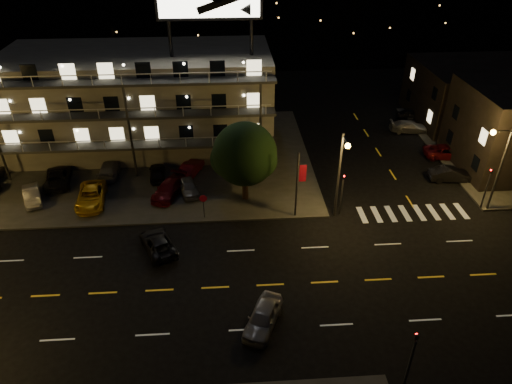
{
  "coord_description": "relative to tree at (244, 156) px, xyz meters",
  "views": [
    {
      "loc": [
        -0.69,
        -24.22,
        23.52
      ],
      "look_at": [
        1.5,
        8.0,
        2.96
      ],
      "focal_mm": 32.0,
      "sensor_mm": 36.0,
      "label": 1
    }
  ],
  "objects": [
    {
      "name": "lot_car_1",
      "position": [
        -19.55,
        0.79,
        -3.82
      ],
      "size": [
        2.74,
        4.1,
        1.28
      ],
      "primitive_type": "imported",
      "rotation": [
        0.0,
        0.0,
        0.4
      ],
      "color": "gray",
      "rests_on": "curb_nw"
    },
    {
      "name": "stop_sign",
      "position": [
        -3.68,
        -2.88,
        -2.9
      ],
      "size": [
        0.91,
        0.11,
        2.61
      ],
      "color": "#2D2D30",
      "rests_on": "ground"
    },
    {
      "name": "lot_car_9",
      "position": [
        -5.25,
        4.76,
        -3.79
      ],
      "size": [
        2.73,
        4.31,
        1.34
      ],
      "primitive_type": "imported",
      "rotation": [
        0.0,
        0.0,
        2.79
      ],
      "color": "#600D15",
      "rests_on": "curb_nw"
    },
    {
      "name": "signal_ne",
      "position": [
        21.31,
        -2.95,
        -2.04
      ],
      "size": [
        0.27,
        0.2,
        4.6
      ],
      "color": "#2D2D30",
      "rests_on": "ground"
    },
    {
      "name": "ground",
      "position": [
        -0.68,
        -11.45,
        -4.61
      ],
      "size": [
        140.0,
        140.0,
        0.0
      ],
      "primitive_type": "plane",
      "color": "black",
      "rests_on": "ground"
    },
    {
      "name": "side_bldg_back",
      "position": [
        29.3,
        16.55,
        -1.11
      ],
      "size": [
        14.06,
        12.0,
        7.0
      ],
      "color": "black",
      "rests_on": "ground"
    },
    {
      "name": "lot_car_4",
      "position": [
        -5.32,
        1.35,
        -3.81
      ],
      "size": [
        2.56,
        4.11,
        1.31
      ],
      "primitive_type": "imported",
      "rotation": [
        0.0,
        0.0,
        0.29
      ],
      "color": "gray",
      "rests_on": "curb_nw"
    },
    {
      "name": "signal_sw",
      "position": [
        8.32,
        -19.95,
        -2.04
      ],
      "size": [
        0.2,
        0.27,
        4.6
      ],
      "color": "#2D2D30",
      "rests_on": "ground"
    },
    {
      "name": "side_car_3",
      "position": [
        22.11,
        17.25,
        -3.98
      ],
      "size": [
        3.89,
        2.1,
        1.26
      ],
      "primitive_type": "imported",
      "rotation": [
        0.0,
        0.0,
        1.4
      ],
      "color": "black",
      "rests_on": "ground"
    },
    {
      "name": "lot_car_2",
      "position": [
        -14.04,
        0.12,
        -3.74
      ],
      "size": [
        2.94,
        5.44,
        1.45
      ],
      "primitive_type": "imported",
      "rotation": [
        0.0,
        0.0,
        0.11
      ],
      "color": "gold",
      "rests_on": "curb_nw"
    },
    {
      "name": "side_car_2",
      "position": [
        20.53,
        13.55,
        -3.94
      ],
      "size": [
        4.83,
        2.52,
        1.34
      ],
      "primitive_type": "imported",
      "rotation": [
        0.0,
        0.0,
        1.43
      ],
      "color": "gray",
      "rests_on": "ground"
    },
    {
      "name": "lot_car_7",
      "position": [
        -13.39,
        5.35,
        -3.78
      ],
      "size": [
        2.0,
        4.73,
        1.36
      ],
      "primitive_type": "imported",
      "rotation": [
        0.0,
        0.0,
        3.16
      ],
      "color": "gray",
      "rests_on": "curb_nw"
    },
    {
      "name": "streetlight_ne",
      "position": [
        21.45,
        -3.15,
        0.35
      ],
      "size": [
        1.92,
        0.44,
        8.0
      ],
      "color": "#2D2D30",
      "rests_on": "ground"
    },
    {
      "name": "banner_north",
      "position": [
        4.4,
        -3.05,
        -1.18
      ],
      "size": [
        0.83,
        0.16,
        6.4
      ],
      "color": "#2D2D30",
      "rests_on": "ground"
    },
    {
      "name": "motel",
      "position": [
        -10.63,
        12.43,
        0.73
      ],
      "size": [
        28.0,
        13.8,
        18.1
      ],
      "color": "#999786",
      "rests_on": "ground"
    },
    {
      "name": "signal_nw",
      "position": [
        8.32,
        -2.95,
        -2.04
      ],
      "size": [
        0.2,
        0.27,
        4.6
      ],
      "color": "#2D2D30",
      "rests_on": "ground"
    },
    {
      "name": "streetlight_nc",
      "position": [
        7.82,
        -3.52,
        0.35
      ],
      "size": [
        0.44,
        1.92,
        8.0
      ],
      "color": "#2D2D30",
      "rests_on": "ground"
    },
    {
      "name": "road_car_west",
      "position": [
        -7.25,
        -6.8,
        -3.98
      ],
      "size": [
        3.75,
        5.01,
        1.26
      ],
      "primitive_type": "imported",
      "rotation": [
        0.0,
        0.0,
        3.56
      ],
      "color": "black",
      "rests_on": "ground"
    },
    {
      "name": "side_car_1",
      "position": [
        22.33,
        6.86,
        -3.93
      ],
      "size": [
        5.15,
        2.83,
        1.37
      ],
      "primitive_type": "imported",
      "rotation": [
        0.0,
        0.0,
        1.45
      ],
      "color": "#600D15",
      "rests_on": "ground"
    },
    {
      "name": "lot_car_8",
      "position": [
        -8.53,
        4.29,
        -3.83
      ],
      "size": [
        1.97,
        3.88,
        1.27
      ],
      "primitive_type": "imported",
      "rotation": [
        0.0,
        0.0,
        3.27
      ],
      "color": "black",
      "rests_on": "curb_nw"
    },
    {
      "name": "road_car_east",
      "position": [
        0.48,
        -15.1,
        -3.88
      ],
      "size": [
        3.27,
        4.6,
        1.45
      ],
      "primitive_type": "imported",
      "rotation": [
        0.0,
        0.0,
        -0.41
      ],
      "color": "gray",
      "rests_on": "ground"
    },
    {
      "name": "lot_car_6",
      "position": [
        -18.13,
        3.92,
        -3.76
      ],
      "size": [
        3.24,
        5.38,
        1.4
      ],
      "primitive_type": "imported",
      "rotation": [
        0.0,
        0.0,
        3.34
      ],
      "color": "black",
      "rests_on": "curb_nw"
    },
    {
      "name": "tree",
      "position": [
        0.0,
        0.0,
        0.0
      ],
      "size": [
        5.96,
        5.74,
        7.51
      ],
      "color": "black",
      "rests_on": "curb_nw"
    },
    {
      "name": "lot_car_3",
      "position": [
        -7.06,
        1.05,
        -3.77
      ],
      "size": [
        3.53,
        5.14,
        1.38
      ],
      "primitive_type": "imported",
      "rotation": [
        0.0,
        0.0,
        -0.37
      ],
      "color": "#600D15",
      "rests_on": "curb_nw"
    },
    {
      "name": "curb_nw",
      "position": [
        -14.68,
        8.55,
        -4.54
      ],
      "size": [
        44.0,
        24.0,
        0.15
      ],
      "primitive_type": "cube",
      "color": "#31322F",
      "rests_on": "ground"
    },
    {
      "name": "curb_ne",
      "position": [
        29.32,
        8.55,
        -4.54
      ],
      "size": [
        16.0,
        24.0,
        0.15
      ],
      "primitive_type": "cube",
      "color": "#31322F",
      "rests_on": "ground"
    },
    {
      "name": "side_car_0",
      "position": [
        20.61,
        2.04,
        -3.92
      ],
      "size": [
        4.32,
        1.87,
        1.38
      ],
      "primitive_type": "imported",
      "rotation": [
        0.0,
        0.0,
        1.47
      ],
      "color": "black",
      "rests_on": "ground"
    }
  ]
}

